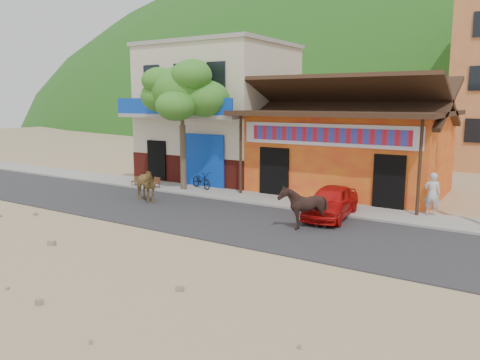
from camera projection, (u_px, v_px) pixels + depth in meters
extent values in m
plane|color=#9E825B|center=(180.00, 236.00, 14.79)|extent=(120.00, 120.00, 0.00)
cube|color=#28282B|center=(225.00, 219.00, 16.87)|extent=(60.00, 5.00, 0.04)
cube|color=gray|center=(271.00, 200.00, 19.77)|extent=(60.00, 2.00, 0.12)
cube|color=orange|center=(351.00, 154.00, 21.75)|extent=(8.00, 6.00, 3.60)
cube|color=beige|center=(219.00, 114.00, 25.43)|extent=(7.00, 6.00, 7.00)
ellipsoid|color=#194C14|center=(475.00, 49.00, 71.00)|extent=(100.00, 40.00, 24.00)
imported|color=olive|center=(143.00, 185.00, 19.56)|extent=(1.84, 1.26, 1.42)
imported|color=black|center=(303.00, 207.00, 15.32)|extent=(1.35, 1.20, 1.47)
imported|color=red|center=(331.00, 202.00, 16.87)|extent=(1.68, 3.54, 1.17)
imported|color=black|center=(201.00, 180.00, 22.14)|extent=(1.60, 1.05, 0.79)
imported|color=silver|center=(432.00, 194.00, 16.92)|extent=(0.62, 0.46, 1.56)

